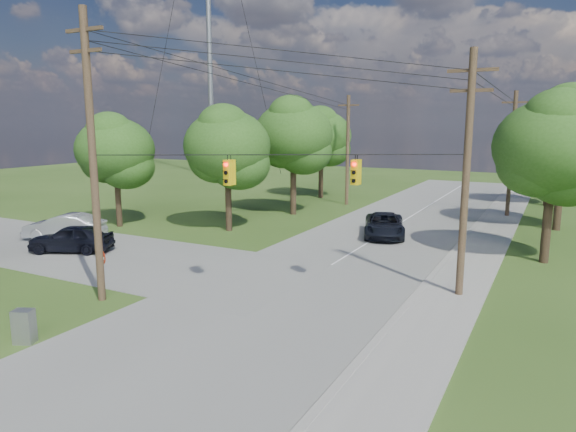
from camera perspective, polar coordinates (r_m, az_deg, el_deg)
The scene contains 22 objects.
ground at distance 20.43m, azimuth -11.88°, elevation -11.44°, with size 140.00×140.00×0.00m, color #2F4C19.
main_road at distance 23.28m, azimuth -0.04°, elevation -8.44°, with size 10.00×100.00×0.03m, color gray.
sidewalk_east at distance 21.16m, azimuth 16.50°, elevation -10.70°, with size 2.60×100.00×0.12m, color #9B9791.
pole_sw at distance 22.57m, azimuth -20.90°, elevation 6.42°, with size 2.00×0.32×12.00m.
pole_ne at distance 22.83m, azimuth 19.20°, elevation 4.64°, with size 2.00×0.32×10.50m.
pole_north_e at distance 44.68m, azimuth 23.59°, elevation 6.39°, with size 2.00×0.32×10.00m.
pole_north_w at distance 47.80m, azimuth 6.64°, elevation 7.37°, with size 2.00×0.32×10.00m.
power_lines at distance 28.24m, azimuth 5.43°, elevation 13.61°, with size 13.93×29.62×4.93m.
traffic_signals at distance 21.38m, azimuth 0.55°, elevation 4.94°, with size 4.91×3.27×1.05m.
radio_mast at distance 76.48m, azimuth -8.82°, elevation 21.46°, with size 0.70×0.70×45.00m, color gray.
tree_w_near at distance 35.84m, azimuth -6.76°, elevation 7.70°, with size 6.00×6.00×8.40m.
tree_w_mid at distance 42.18m, azimuth 0.60°, elevation 9.03°, with size 6.40×6.40×9.22m.
tree_w_far at distance 52.07m, azimuth 3.73°, elevation 8.88°, with size 6.00×6.00×8.73m.
tree_e_near at distance 30.51m, azimuth 27.45°, elevation 6.81°, with size 6.20×6.20×8.81m.
tree_e_mid at distance 40.49m, azimuth 28.43°, elevation 8.23°, with size 6.60×6.60×9.64m.
tree_e_far at distance 52.51m, azimuth 27.20°, elevation 7.44°, with size 5.80×5.80×8.32m.
tree_cross_n at distance 39.16m, azimuth -18.64°, elevation 6.97°, with size 5.60×5.60×7.91m.
car_cross_dark at distance 32.66m, azimuth -22.95°, elevation -2.29°, with size 1.91×4.76×1.62m, color black.
car_cross_silver at distance 36.29m, azimuth -23.58°, elevation -1.10°, with size 1.78×5.10×1.68m, color silver.
car_main_north at distance 34.82m, azimuth 10.64°, elevation -0.99°, with size 2.54×5.52×1.53m, color black.
control_cabinet at distance 20.19m, azimuth -27.28°, elevation -10.86°, with size 0.66×0.48×1.19m, color gray.
do_not_enter_sign at distance 24.10m, azimuth -20.00°, elevation -4.77°, with size 0.66×0.19×2.01m.
Camera 1 is at (12.32, -14.48, 7.47)m, focal length 32.00 mm.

